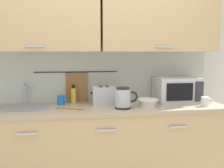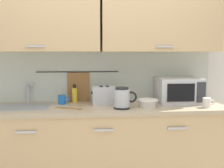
{
  "view_description": "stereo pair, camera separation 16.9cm",
  "coord_description": "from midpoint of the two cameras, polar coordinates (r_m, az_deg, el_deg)",
  "views": [
    {
      "loc": [
        -0.29,
        -2.25,
        1.43
      ],
      "look_at": [
        0.11,
        0.33,
        1.12
      ],
      "focal_mm": 41.22,
      "sensor_mm": 36.0,
      "label": 1
    },
    {
      "loc": [
        -0.12,
        -2.27,
        1.43
      ],
      "look_at": [
        0.11,
        0.33,
        1.12
      ],
      "focal_mm": 41.22,
      "sensor_mm": 36.0,
      "label": 2
    }
  ],
  "objects": [
    {
      "name": "counter_unit",
      "position": [
        2.75,
        -0.7,
        -13.98
      ],
      "size": [
        2.53,
        0.64,
        0.9
      ],
      "color": "tan",
      "rests_on": "ground"
    },
    {
      "name": "back_wall_assembly",
      "position": [
        2.8,
        -0.89,
        8.68
      ],
      "size": [
        3.7,
        0.41,
        2.5
      ],
      "color": "silver",
      "rests_on": "ground"
    },
    {
      "name": "sink_faucet",
      "position": [
        2.87,
        -16.65,
        -1.24
      ],
      "size": [
        0.09,
        0.17,
        0.22
      ],
      "color": "#B2B5BA",
      "rests_on": "counter_unit"
    },
    {
      "name": "microwave",
      "position": [
        2.89,
        16.17,
        -1.35
      ],
      "size": [
        0.46,
        0.35,
        0.27
      ],
      "color": "silver",
      "rests_on": "counter_unit"
    },
    {
      "name": "electric_kettle",
      "position": [
        2.49,
        4.26,
        -3.17
      ],
      "size": [
        0.23,
        0.16,
        0.21
      ],
      "color": "black",
      "rests_on": "counter_unit"
    },
    {
      "name": "dish_soap_bottle",
      "position": [
        2.82,
        -6.59,
        -2.34
      ],
      "size": [
        0.06,
        0.06,
        0.2
      ],
      "color": "yellow",
      "rests_on": "counter_unit"
    },
    {
      "name": "mug_near_sink",
      "position": [
        2.75,
        -9.27,
        -3.43
      ],
      "size": [
        0.12,
        0.08,
        0.09
      ],
      "color": "blue",
      "rests_on": "counter_unit"
    },
    {
      "name": "mixing_bowl",
      "position": [
        2.6,
        9.74,
        -4.07
      ],
      "size": [
        0.21,
        0.21,
        0.08
      ],
      "color": "silver",
      "rests_on": "counter_unit"
    },
    {
      "name": "toaster",
      "position": [
        2.69,
        0.03,
        -2.51
      ],
      "size": [
        0.26,
        0.17,
        0.19
      ],
      "color": "#B7BABF",
      "rests_on": "counter_unit"
    },
    {
      "name": "mug_by_kettle",
      "position": [
        2.74,
        22.01,
        -3.87
      ],
      "size": [
        0.12,
        0.08,
        0.09
      ],
      "color": "silver",
      "rests_on": "counter_unit"
    },
    {
      "name": "wooden_spoon",
      "position": [
        2.5,
        -6.96,
        -5.38
      ],
      "size": [
        0.27,
        0.11,
        0.01
      ],
      "color": "#9E7042",
      "rests_on": "counter_unit"
    }
  ]
}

